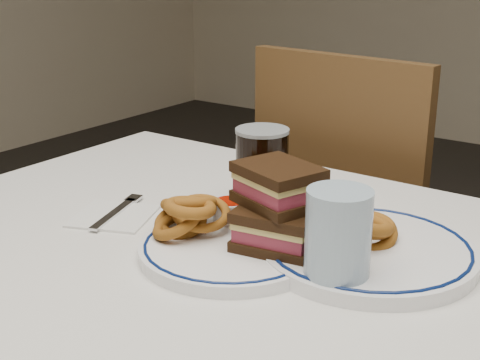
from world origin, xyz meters
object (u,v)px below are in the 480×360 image
Objects in this scene: main_plate at (231,248)px; far_plate at (368,250)px; reuben_sandwich at (278,207)px; beer_mug at (263,172)px; chair_far at (359,228)px.

far_plate reaches higher than main_plate.
reuben_sandwich is (0.06, 0.03, 0.06)m from main_plate.
far_plate is (0.10, 0.07, -0.06)m from reuben_sandwich.
beer_mug is (-0.10, 0.12, -0.00)m from reuben_sandwich.
reuben_sandwich is 0.46× the size of far_plate.
beer_mug is (0.08, -0.55, 0.31)m from chair_far.
chair_far is 6.72× the size of beer_mug.
chair_far is 3.20× the size of far_plate.
main_plate is (0.13, -0.70, 0.25)m from chair_far.
reuben_sandwich is 0.14m from far_plate.
chair_far reaches higher than reuben_sandwich.
beer_mug reaches higher than reuben_sandwich.
reuben_sandwich is 0.97× the size of beer_mug.
reuben_sandwich is at bearing -74.47° from chair_far.
beer_mug is 0.22m from far_plate.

